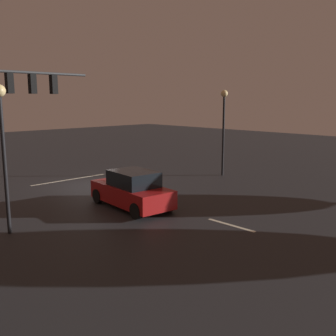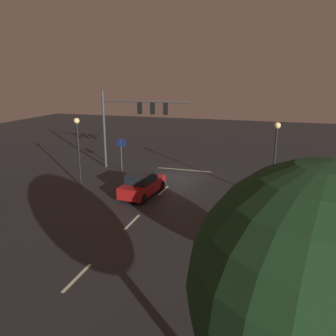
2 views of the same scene
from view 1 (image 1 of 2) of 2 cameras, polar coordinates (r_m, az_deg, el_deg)
The scene contains 7 objects.
ground_plane at distance 22.46m, azimuth -11.66°, elevation -2.48°, with size 80.00×80.00×0.00m, color #232326.
lane_dash_far at distance 19.29m, azimuth -5.19°, elevation -4.37°, with size 2.20×0.16×0.01m, color beige.
lane_dash_mid at distance 15.29m, azimuth 9.34°, elevation -8.36°, with size 2.20×0.16×0.01m, color beige.
stop_bar at distance 24.23m, azimuth -14.38°, elevation -1.66°, with size 5.00×0.16×0.01m, color beige.
car_approaching at distance 17.36m, azimuth -5.37°, elevation -3.31°, with size 2.25×4.49×1.70m.
street_lamp_left_kerb at distance 24.65m, azimuth 8.28°, elevation 7.54°, with size 0.44×0.44×5.41m.
street_lamp_right_kerb at distance 14.65m, azimuth -23.40°, elevation 4.95°, with size 0.44×0.44×5.34m.
Camera 1 is at (11.76, 18.52, 4.81)m, focal length 41.05 mm.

